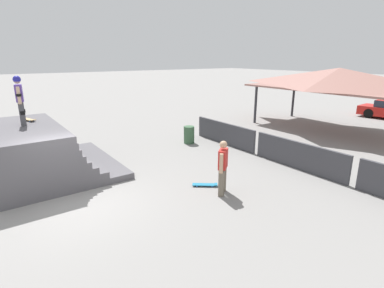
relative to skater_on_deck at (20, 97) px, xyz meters
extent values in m
plane|color=gray|center=(3.50, 0.65, -2.80)|extent=(160.00, 160.00, 0.00)
cube|color=#565459|center=(0.35, 0.78, -2.69)|extent=(4.81, 4.16, 0.23)
cube|color=#565459|center=(0.35, 0.34, -2.46)|extent=(4.81, 3.28, 0.23)
cube|color=#565459|center=(0.35, 0.18, -2.23)|extent=(4.81, 2.96, 0.23)
cube|color=#565459|center=(0.35, 0.07, -2.00)|extent=(4.81, 2.74, 0.23)
cube|color=#565459|center=(0.35, -0.01, -1.78)|extent=(4.81, 2.58, 0.23)
cube|color=#565459|center=(0.35, -0.06, -1.55)|extent=(4.81, 2.47, 0.23)
cube|color=#565459|center=(0.35, -0.10, -1.32)|extent=(4.81, 2.40, 0.23)
cube|color=#565459|center=(0.35, -0.12, -1.09)|extent=(4.81, 2.35, 0.23)
cylinder|color=silver|center=(0.35, 1.04, -1.01)|extent=(4.72, 0.07, 0.07)
cube|color=#4C4C51|center=(0.18, -0.03, -0.57)|extent=(0.18, 0.18, 0.82)
cube|color=black|center=(0.18, 0.00, -0.52)|extent=(0.21, 0.17, 0.12)
cube|color=#4C4C51|center=(-0.18, 0.03, -0.57)|extent=(0.18, 0.18, 0.82)
cube|color=black|center=(-0.17, 0.06, -0.52)|extent=(0.21, 0.17, 0.12)
cube|color=#6B4CB7|center=(0.00, 0.00, 0.13)|extent=(0.47, 0.29, 0.58)
cylinder|color=beige|center=(0.27, -0.04, 0.09)|extent=(0.12, 0.12, 0.58)
cylinder|color=black|center=(0.27, -0.04, 0.10)|extent=(0.19, 0.19, 0.09)
cylinder|color=beige|center=(-0.27, 0.04, 0.09)|extent=(0.12, 0.12, 0.58)
cylinder|color=black|center=(-0.27, 0.04, 0.10)|extent=(0.19, 0.19, 0.09)
sphere|color=beige|center=(0.00, 0.00, 0.57)|extent=(0.23, 0.23, 0.23)
sphere|color=#232399|center=(0.00, 0.00, 0.60)|extent=(0.25, 0.25, 0.25)
cylinder|color=blue|center=(-0.47, 0.37, -0.95)|extent=(0.06, 0.04, 0.05)
cylinder|color=blue|center=(-0.43, 0.24, -0.95)|extent=(0.06, 0.04, 0.05)
cylinder|color=blue|center=(-0.96, 0.22, -0.95)|extent=(0.06, 0.04, 0.05)
cylinder|color=blue|center=(-0.92, 0.08, -0.95)|extent=(0.06, 0.04, 0.05)
cube|color=tan|center=(-0.70, 0.23, -0.92)|extent=(0.85, 0.44, 0.02)
cube|color=tan|center=(-0.33, 0.34, -0.90)|extent=(0.16, 0.22, 0.02)
cube|color=#6B6051|center=(5.31, 4.74, -2.38)|extent=(0.22, 0.22, 0.85)
cube|color=#6B6051|center=(5.54, 4.46, -2.38)|extent=(0.22, 0.22, 0.85)
cube|color=red|center=(5.43, 4.60, -1.65)|extent=(0.47, 0.50, 0.60)
cylinder|color=tan|center=(5.25, 4.82, -1.70)|extent=(0.16, 0.16, 0.60)
cylinder|color=tan|center=(5.61, 4.38, -1.70)|extent=(0.16, 0.16, 0.60)
sphere|color=tan|center=(5.43, 4.60, -1.20)|extent=(0.23, 0.23, 0.23)
cylinder|color=blue|center=(4.78, 4.73, -2.78)|extent=(0.06, 0.06, 0.05)
cylinder|color=blue|center=(4.89, 4.64, -2.78)|extent=(0.06, 0.06, 0.05)
cylinder|color=blue|center=(4.47, 4.33, -2.78)|extent=(0.06, 0.06, 0.05)
cylinder|color=blue|center=(4.58, 4.25, -2.78)|extent=(0.06, 0.06, 0.05)
cube|color=teal|center=(4.68, 4.49, -2.74)|extent=(0.66, 0.76, 0.02)
cube|color=teal|center=(4.91, 4.78, -2.72)|extent=(0.22, 0.20, 0.02)
cube|color=#3D3D42|center=(1.23, 8.39, -2.28)|extent=(3.98, 0.12, 1.05)
cube|color=#3D3D42|center=(5.46, 8.39, -2.28)|extent=(3.98, 0.12, 1.05)
cylinder|color=#2D2D33|center=(-1.31, 13.28, -1.62)|extent=(0.16, 0.16, 2.36)
cylinder|color=#2D2D33|center=(-1.31, 17.15, -1.62)|extent=(0.16, 0.16, 2.36)
cube|color=#9E6B60|center=(2.87, 15.22, -0.39)|extent=(9.85, 4.55, 0.10)
pyramid|color=#9E6B60|center=(2.87, 15.22, 0.21)|extent=(9.65, 4.46, 1.10)
cylinder|color=#385B3D|center=(0.13, 7.04, -2.38)|extent=(0.52, 0.52, 0.85)
cylinder|color=black|center=(2.09, 22.55, -2.48)|extent=(0.65, 0.25, 0.64)
cylinder|color=black|center=(2.21, 21.01, -2.48)|extent=(0.65, 0.25, 0.64)
camera|label=1|loc=(11.88, -1.18, 1.33)|focal=28.00mm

